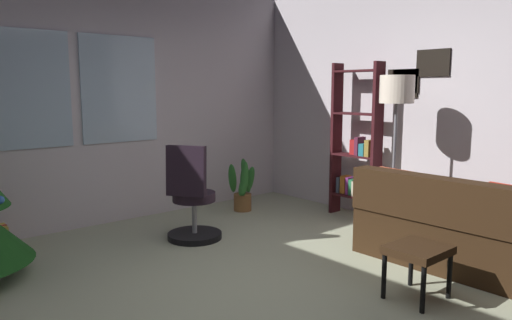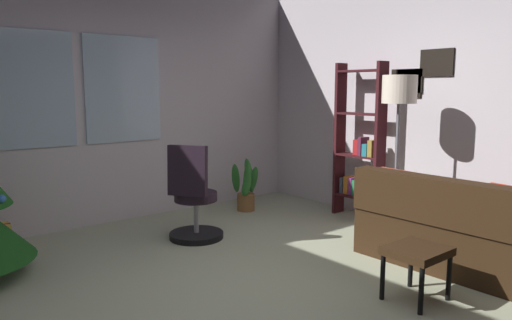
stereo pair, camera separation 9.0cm
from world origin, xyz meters
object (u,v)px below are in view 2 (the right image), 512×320
Objects in this scene: floor_lamp at (399,102)px; footstool at (417,255)px; office_chair at (194,203)px; bookshelf at (360,150)px; potted_plant at (246,187)px; couch at (508,238)px.

footstool is at bearing -139.40° from floor_lamp.
bookshelf is at bearing -14.16° from office_chair.
footstool is at bearing -103.29° from potted_plant.
couch reaches higher than footstool.
bookshelf is 2.76× the size of potted_plant.
bookshelf reaches higher than couch.
footstool is 0.63× the size of potted_plant.
office_chair is at bearing 165.84° from bookshelf.
floor_lamp is 2.23m from potted_plant.
bookshelf is 1.03m from floor_lamp.
couch is 3.09× the size of potted_plant.
couch is 2.05m from bookshelf.
bookshelf is (2.00, -0.51, 0.44)m from office_chair.
potted_plant is (0.68, 2.86, -0.04)m from footstool.
office_chair is at bearing 102.14° from footstool.
couch is at bearing -9.49° from footstool.
office_chair reaches higher than couch.
office_chair is (-1.57, 2.43, 0.09)m from couch.
floor_lamp is at bearing -37.86° from office_chair.
potted_plant is (-0.41, 3.04, 0.01)m from couch.
potted_plant is at bearing 27.56° from office_chair.
office_chair is 0.59× the size of floor_lamp.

